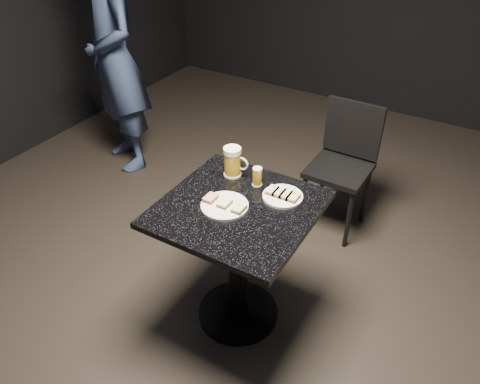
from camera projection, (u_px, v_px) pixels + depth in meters
name	position (u px, v px, depth m)	size (l,w,h in m)	color
floor	(238.00, 313.00, 2.61)	(6.00, 6.00, 0.00)	black
plate_large	(225.00, 206.00, 2.16)	(0.22, 0.22, 0.01)	white
plate_small	(283.00, 197.00, 2.22)	(0.19, 0.19, 0.01)	white
patron	(115.00, 59.00, 3.44)	(0.63, 0.42, 1.74)	navy
table	(238.00, 245.00, 2.31)	(0.70, 0.70, 0.75)	black
beer_mug	(233.00, 162.00, 2.34)	(0.13, 0.09, 0.16)	white
beer_tumbler	(257.00, 177.00, 2.29)	(0.05, 0.05, 0.10)	silver
chair	(343.00, 160.00, 3.00)	(0.38, 0.38, 0.85)	black
canapes_on_plate_large	(225.00, 203.00, 2.16)	(0.21, 0.07, 0.02)	#4C3521
canapes_on_plate_small	(283.00, 194.00, 2.22)	(0.16, 0.07, 0.02)	#4C3521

